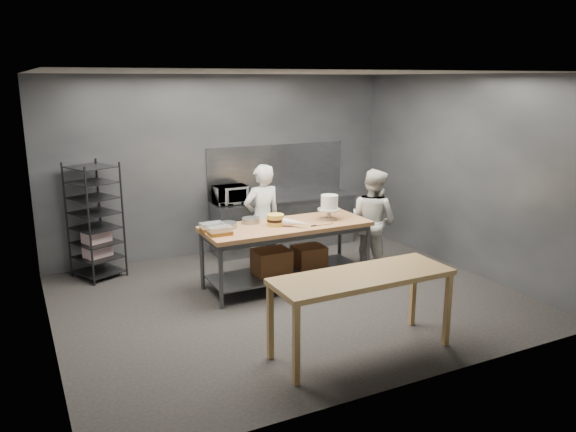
{
  "coord_description": "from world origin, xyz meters",
  "views": [
    {
      "loc": [
        -3.24,
        -6.42,
        2.93
      ],
      "look_at": [
        0.19,
        0.43,
        1.05
      ],
      "focal_mm": 35.0,
      "sensor_mm": 36.0,
      "label": 1
    }
  ],
  "objects_px": {
    "microwave": "(231,195)",
    "layer_cake": "(275,220)",
    "frosted_cake_stand": "(329,204)",
    "speed_rack": "(95,222)",
    "chef_right": "(373,221)",
    "work_table": "(287,247)",
    "near_counter": "(362,282)",
    "chef_behind": "(262,219)"
  },
  "relations": [
    {
      "from": "work_table",
      "to": "chef_right",
      "type": "xyz_separation_m",
      "value": [
        1.47,
        -0.02,
        0.23
      ]
    },
    {
      "from": "chef_behind",
      "to": "chef_right",
      "type": "xyz_separation_m",
      "value": [
        1.54,
        -0.73,
        -0.04
      ]
    },
    {
      "from": "near_counter",
      "to": "speed_rack",
      "type": "bearing_deg",
      "value": 119.96
    },
    {
      "from": "near_counter",
      "to": "microwave",
      "type": "xyz_separation_m",
      "value": [
        -0.01,
        3.89,
        0.24
      ]
    },
    {
      "from": "speed_rack",
      "to": "frosted_cake_stand",
      "type": "distance_m",
      "value": 3.49
    },
    {
      "from": "near_counter",
      "to": "chef_right",
      "type": "distance_m",
      "value": 2.75
    },
    {
      "from": "chef_behind",
      "to": "frosted_cake_stand",
      "type": "xyz_separation_m",
      "value": [
        0.74,
        -0.76,
        0.31
      ]
    },
    {
      "from": "chef_behind",
      "to": "microwave",
      "type": "height_order",
      "value": "chef_behind"
    },
    {
      "from": "layer_cake",
      "to": "frosted_cake_stand",
      "type": "bearing_deg",
      "value": -2.28
    },
    {
      "from": "chef_behind",
      "to": "microwave",
      "type": "distance_m",
      "value": 1.01
    },
    {
      "from": "near_counter",
      "to": "microwave",
      "type": "height_order",
      "value": "microwave"
    },
    {
      "from": "work_table",
      "to": "chef_behind",
      "type": "bearing_deg",
      "value": 95.64
    },
    {
      "from": "chef_behind",
      "to": "chef_right",
      "type": "relative_size",
      "value": 1.05
    },
    {
      "from": "speed_rack",
      "to": "chef_right",
      "type": "bearing_deg",
      "value": -22.74
    },
    {
      "from": "chef_right",
      "to": "near_counter",
      "type": "bearing_deg",
      "value": 123.62
    },
    {
      "from": "speed_rack",
      "to": "frosted_cake_stand",
      "type": "bearing_deg",
      "value": -28.33
    },
    {
      "from": "chef_right",
      "to": "frosted_cake_stand",
      "type": "relative_size",
      "value": 4.41
    },
    {
      "from": "work_table",
      "to": "frosted_cake_stand",
      "type": "distance_m",
      "value": 0.88
    },
    {
      "from": "chef_right",
      "to": "frosted_cake_stand",
      "type": "xyz_separation_m",
      "value": [
        -0.81,
        -0.03,
        0.35
      ]
    },
    {
      "from": "work_table",
      "to": "speed_rack",
      "type": "relative_size",
      "value": 1.37
    },
    {
      "from": "chef_right",
      "to": "microwave",
      "type": "height_order",
      "value": "chef_right"
    },
    {
      "from": "near_counter",
      "to": "chef_behind",
      "type": "distance_m",
      "value": 2.92
    },
    {
      "from": "microwave",
      "to": "frosted_cake_stand",
      "type": "height_order",
      "value": "frosted_cake_stand"
    },
    {
      "from": "work_table",
      "to": "microwave",
      "type": "height_order",
      "value": "microwave"
    },
    {
      "from": "microwave",
      "to": "layer_cake",
      "type": "height_order",
      "value": "microwave"
    },
    {
      "from": "chef_right",
      "to": "frosted_cake_stand",
      "type": "bearing_deg",
      "value": 73.12
    },
    {
      "from": "speed_rack",
      "to": "microwave",
      "type": "xyz_separation_m",
      "value": [
        2.18,
        0.08,
        0.19
      ]
    },
    {
      "from": "speed_rack",
      "to": "layer_cake",
      "type": "bearing_deg",
      "value": -36.23
    },
    {
      "from": "work_table",
      "to": "layer_cake",
      "type": "distance_m",
      "value": 0.47
    },
    {
      "from": "layer_cake",
      "to": "microwave",
      "type": "bearing_deg",
      "value": 90.76
    },
    {
      "from": "near_counter",
      "to": "work_table",
      "type": "bearing_deg",
      "value": 84.86
    },
    {
      "from": "chef_behind",
      "to": "microwave",
      "type": "xyz_separation_m",
      "value": [
        -0.14,
        0.97,
        0.21
      ]
    },
    {
      "from": "work_table",
      "to": "layer_cake",
      "type": "bearing_deg",
      "value": -175.7
    },
    {
      "from": "chef_right",
      "to": "microwave",
      "type": "bearing_deg",
      "value": 25.68
    },
    {
      "from": "near_counter",
      "to": "microwave",
      "type": "relative_size",
      "value": 3.69
    },
    {
      "from": "speed_rack",
      "to": "chef_right",
      "type": "distance_m",
      "value": 4.19
    },
    {
      "from": "frosted_cake_stand",
      "to": "speed_rack",
      "type": "bearing_deg",
      "value": 151.67
    },
    {
      "from": "near_counter",
      "to": "speed_rack",
      "type": "distance_m",
      "value": 4.4
    },
    {
      "from": "chef_behind",
      "to": "chef_right",
      "type": "height_order",
      "value": "chef_behind"
    },
    {
      "from": "speed_rack",
      "to": "chef_behind",
      "type": "bearing_deg",
      "value": -21.04
    },
    {
      "from": "speed_rack",
      "to": "chef_behind",
      "type": "xyz_separation_m",
      "value": [
        2.32,
        -0.89,
        -0.01
      ]
    },
    {
      "from": "work_table",
      "to": "chef_behind",
      "type": "height_order",
      "value": "chef_behind"
    }
  ]
}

